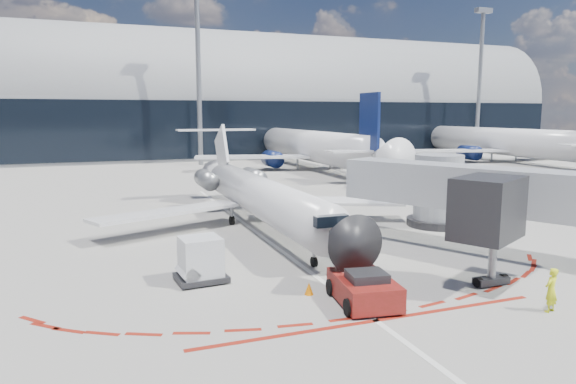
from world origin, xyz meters
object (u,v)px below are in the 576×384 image
object	(u,v)px
uld_container	(201,260)
regional_jet	(257,194)
ramp_worker	(551,290)
pushback_tug	(364,288)

from	to	relation	value
uld_container	regional_jet	bearing A→B (deg)	55.36
regional_jet	ramp_worker	world-z (taller)	regional_jet
pushback_tug	ramp_worker	xyz separation A→B (m)	(6.24, -3.28, 0.25)
pushback_tug	ramp_worker	distance (m)	7.05
ramp_worker	pushback_tug	bearing A→B (deg)	-43.26
regional_jet	pushback_tug	bearing A→B (deg)	-90.30
pushback_tug	regional_jet	bearing A→B (deg)	97.93
pushback_tug	uld_container	world-z (taller)	uld_container
ramp_worker	uld_container	distance (m)	14.38
regional_jet	uld_container	distance (m)	11.51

